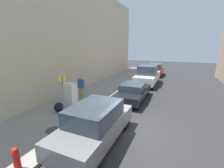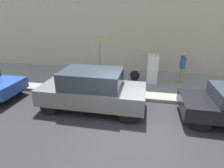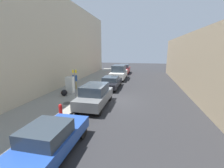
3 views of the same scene
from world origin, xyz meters
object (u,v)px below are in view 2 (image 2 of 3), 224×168
object	(u,v)px
pedestrian_walking_far	(182,65)
street_sign_post	(100,62)
discarded_refrigerator	(153,69)
fire_hydrant	(56,80)
trash_bag	(135,75)
parked_suv_gray	(92,89)

from	to	relation	value
pedestrian_walking_far	street_sign_post	bearing A→B (deg)	147.40
discarded_refrigerator	pedestrian_walking_far	distance (m)	1.70
pedestrian_walking_far	fire_hydrant	bearing A→B (deg)	139.38
street_sign_post	trash_bag	distance (m)	2.84
parked_suv_gray	discarded_refrigerator	bearing A→B (deg)	143.06
street_sign_post	pedestrian_walking_far	xyz separation A→B (m)	(-2.12, 4.30, -0.53)
discarded_refrigerator	fire_hydrant	world-z (taller)	discarded_refrigerator
pedestrian_walking_far	discarded_refrigerator	bearing A→B (deg)	131.50
discarded_refrigerator	pedestrian_walking_far	xyz separation A→B (m)	(-0.30, 1.66, 0.20)
street_sign_post	pedestrian_walking_far	bearing A→B (deg)	116.18
street_sign_post	fire_hydrant	bearing A→B (deg)	-87.48
parked_suv_gray	pedestrian_walking_far	bearing A→B (deg)	131.31
street_sign_post	parked_suv_gray	distance (m)	1.80
fire_hydrant	trash_bag	xyz separation A→B (m)	(-2.06, 4.11, -0.13)
fire_hydrant	pedestrian_walking_far	world-z (taller)	pedestrian_walking_far
trash_bag	pedestrian_walking_far	bearing A→B (deg)	93.50
street_sign_post	parked_suv_gray	world-z (taller)	street_sign_post
trash_bag	parked_suv_gray	size ratio (longest dim) A/B	0.13
street_sign_post	pedestrian_walking_far	world-z (taller)	street_sign_post
trash_bag	pedestrian_walking_far	distance (m)	2.77
discarded_refrigerator	fire_hydrant	xyz separation A→B (m)	(1.92, -5.12, -0.40)
street_sign_post	pedestrian_walking_far	distance (m)	4.82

